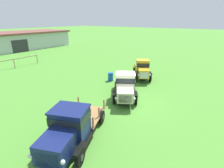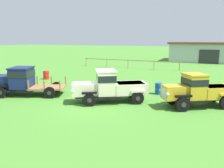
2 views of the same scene
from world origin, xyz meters
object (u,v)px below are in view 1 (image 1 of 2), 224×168
(farm_shed, at_px, (22,40))
(oil_drum_near_fence, at_px, (111,77))
(vintage_truck_second_in_line, at_px, (125,85))
(vintage_truck_midrow_center, at_px, (142,69))
(vintage_truck_foreground_near, at_px, (69,128))

(farm_shed, relative_size, oil_drum_near_fence, 22.39)
(farm_shed, bearing_deg, vintage_truck_second_in_line, -105.80)
(vintage_truck_midrow_center, bearing_deg, vintage_truck_second_in_line, -168.61)
(vintage_truck_second_in_line, bearing_deg, vintage_truck_midrow_center, 11.39)
(vintage_truck_foreground_near, height_order, oil_drum_near_fence, vintage_truck_foreground_near)
(vintage_truck_second_in_line, bearing_deg, farm_shed, 74.20)
(vintage_truck_midrow_center, bearing_deg, vintage_truck_foreground_near, -170.58)
(vintage_truck_second_in_line, distance_m, vintage_truck_midrow_center, 5.57)
(vintage_truck_midrow_center, relative_size, oil_drum_near_fence, 5.04)
(farm_shed, relative_size, vintage_truck_foreground_near, 3.45)
(vintage_truck_second_in_line, bearing_deg, oil_drum_near_fence, 52.32)
(farm_shed, height_order, vintage_truck_second_in_line, farm_shed)
(vintage_truck_second_in_line, height_order, oil_drum_near_fence, vintage_truck_second_in_line)
(vintage_truck_second_in_line, xyz_separation_m, vintage_truck_midrow_center, (5.46, 1.10, -0.02))
(farm_shed, bearing_deg, vintage_truck_foreground_near, -115.87)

